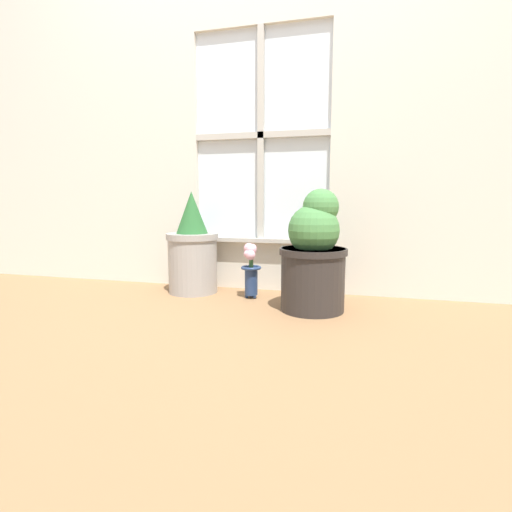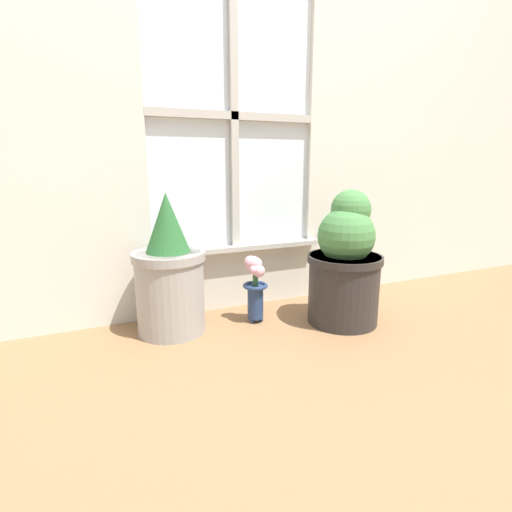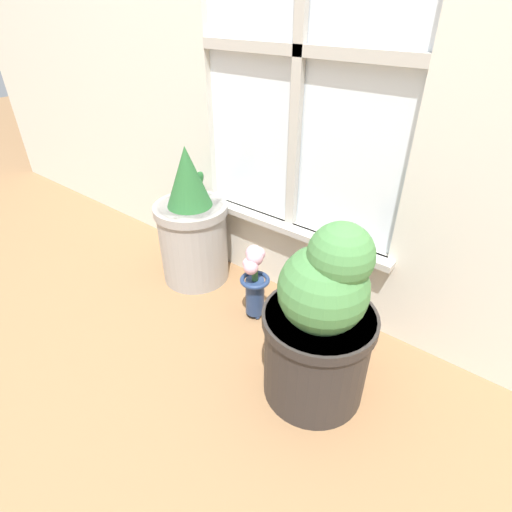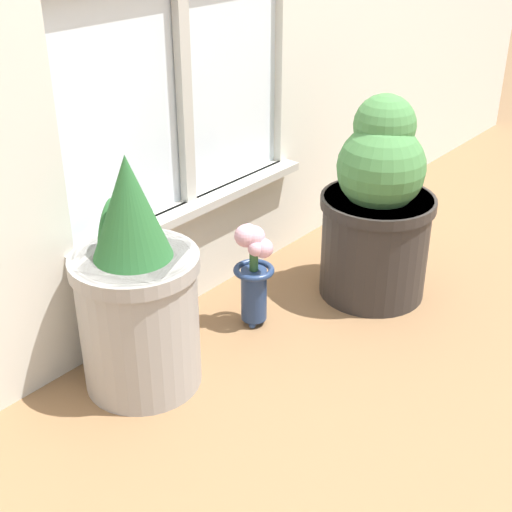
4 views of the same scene
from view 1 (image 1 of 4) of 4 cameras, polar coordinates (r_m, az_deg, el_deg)
ground_plane at (r=1.84m, az=-4.58°, el=-9.12°), size 10.00×10.00×0.00m
wall_with_window at (r=2.51m, az=0.82°, el=24.82°), size 4.40×0.10×2.50m
potted_plant_left at (r=2.36m, az=-9.06°, el=0.82°), size 0.30×0.30×0.59m
potted_plant_right at (r=1.96m, az=8.26°, el=-0.08°), size 0.33×0.33×0.59m
flower_vase at (r=2.20m, az=-0.75°, el=-1.45°), size 0.11×0.11×0.31m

